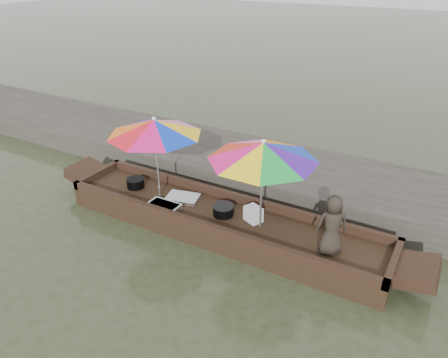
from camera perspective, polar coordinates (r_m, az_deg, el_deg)
The scene contains 11 objects.
water at distance 7.78m, azimuth -0.37°, elevation -6.86°, with size 80.00×80.00×0.00m, color #2A341C.
dock at distance 9.37m, azimuth 6.38°, elevation 1.00°, with size 22.00×2.20×0.50m, color #2D2B26.
boat_hull at distance 7.68m, azimuth -0.37°, elevation -5.78°, with size 5.84×1.20×0.35m, color black.
cooking_pot at distance 8.60m, azimuth -11.49°, elevation -0.51°, with size 0.33×0.33×0.18m, color black.
tray_crayfish at distance 7.79m, azimuth -8.00°, elevation -3.66°, with size 0.59×0.41×0.09m, color silver.
tray_scallop at distance 8.07m, azimuth -5.40°, elevation -2.45°, with size 0.59×0.41×0.06m, color silver.
charcoal_grill at distance 7.54m, azimuth -0.10°, elevation -4.15°, with size 0.36×0.36×0.17m, color black.
supply_bag at distance 7.37m, azimuth 3.86°, elevation -4.59°, with size 0.28×0.22×0.26m, color silver.
vendor at distance 6.62m, azimuth 13.95°, elevation -5.84°, with size 0.48×0.31×0.97m, color black.
umbrella_bow at distance 7.89m, azimuth -8.76°, elevation 2.70°, with size 1.67×1.67×1.55m, color yellow, non-canonical shape.
umbrella_stern at distance 6.91m, azimuth 4.94°, elevation -0.80°, with size 1.73×1.73×1.55m, color #4914A5, non-canonical shape.
Camera 1 is at (3.24, -5.58, 4.35)m, focal length 35.00 mm.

